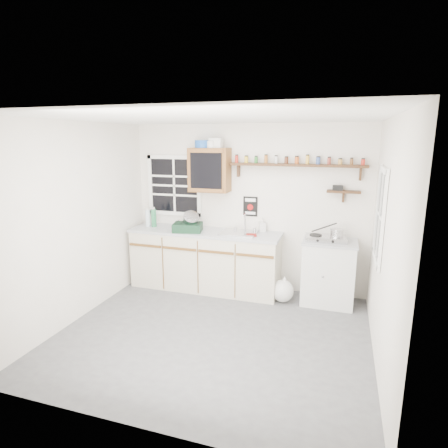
% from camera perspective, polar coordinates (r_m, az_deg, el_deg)
% --- Properties ---
extents(room, '(3.64, 3.24, 2.54)m').
position_cam_1_polar(room, '(4.21, -1.74, -1.31)').
color(room, '#49494C').
rests_on(room, ground).
extents(main_cabinet, '(2.31, 0.63, 0.92)m').
position_cam_1_polar(main_cabinet, '(5.80, -2.91, -5.45)').
color(main_cabinet, '#BEB89E').
rests_on(main_cabinet, floor).
extents(right_cabinet, '(0.73, 0.57, 0.91)m').
position_cam_1_polar(right_cabinet, '(5.49, 15.59, -7.05)').
color(right_cabinet, silver).
rests_on(right_cabinet, floor).
extents(sink, '(0.52, 0.44, 0.29)m').
position_cam_1_polar(sink, '(5.51, 2.29, -1.33)').
color(sink, '#AEAEB2').
rests_on(sink, main_cabinet).
extents(upper_cabinet, '(0.60, 0.32, 0.65)m').
position_cam_1_polar(upper_cabinet, '(5.64, -2.22, 8.22)').
color(upper_cabinet, brown).
rests_on(upper_cabinet, wall_back).
extents(upper_cabinet_clutter, '(0.42, 0.24, 0.14)m').
position_cam_1_polar(upper_cabinet_clutter, '(5.63, -2.43, 12.12)').
color(upper_cabinet_clutter, '#194DA5').
rests_on(upper_cabinet_clutter, upper_cabinet).
extents(spice_shelf, '(1.91, 0.18, 0.34)m').
position_cam_1_polar(spice_shelf, '(5.41, 10.97, 8.90)').
color(spice_shelf, black).
rests_on(spice_shelf, wall_back).
extents(secondary_shelf, '(0.45, 0.16, 0.24)m').
position_cam_1_polar(secondary_shelf, '(5.42, 17.52, 4.80)').
color(secondary_shelf, black).
rests_on(secondary_shelf, wall_back).
extents(warning_sign, '(0.22, 0.02, 0.30)m').
position_cam_1_polar(warning_sign, '(5.68, 4.04, 2.68)').
color(warning_sign, black).
rests_on(warning_sign, wall_back).
extents(window_back, '(0.93, 0.03, 0.98)m').
position_cam_1_polar(window_back, '(6.05, -7.57, 5.81)').
color(window_back, black).
rests_on(window_back, wall_back).
extents(window_right, '(0.03, 0.78, 1.08)m').
position_cam_1_polar(window_right, '(4.50, 22.76, 1.21)').
color(window_right, black).
rests_on(window_right, wall_back).
extents(water_bottles, '(0.19, 0.08, 0.31)m').
position_cam_1_polar(water_bottles, '(6.02, -11.05, 0.94)').
color(water_bottles, silver).
rests_on(water_bottles, main_cabinet).
extents(dish_rack, '(0.48, 0.40, 0.32)m').
position_cam_1_polar(dish_rack, '(5.63, -5.41, -0.12)').
color(dish_rack, black).
rests_on(dish_rack, main_cabinet).
extents(soap_bottle, '(0.13, 0.13, 0.21)m').
position_cam_1_polar(soap_bottle, '(5.62, 5.86, -0.11)').
color(soap_bottle, silver).
rests_on(soap_bottle, main_cabinet).
extents(rag, '(0.18, 0.17, 0.02)m').
position_cam_1_polar(rag, '(5.39, 4.18, -1.68)').
color(rag, maroon).
rests_on(rag, main_cabinet).
extents(hotplate, '(0.57, 0.34, 0.08)m').
position_cam_1_polar(hotplate, '(5.33, 15.26, -2.10)').
color(hotplate, '#AEAEB2').
rests_on(hotplate, right_cabinet).
extents(saucepan, '(0.43, 0.22, 0.18)m').
position_cam_1_polar(saucepan, '(5.31, 16.74, -1.27)').
color(saucepan, '#AEAEB2').
rests_on(saucepan, hotplate).
extents(trash_bag, '(0.36, 0.33, 0.41)m').
position_cam_1_polar(trash_bag, '(5.46, 8.94, -9.99)').
color(trash_bag, silver).
rests_on(trash_bag, floor).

